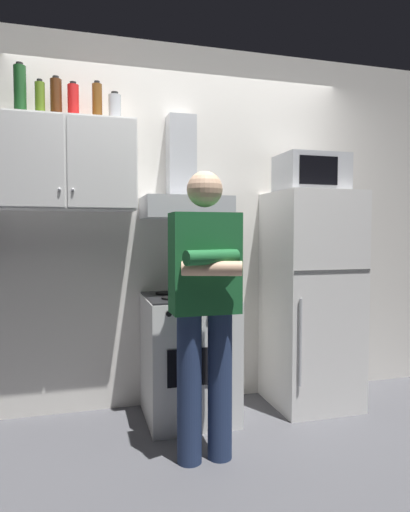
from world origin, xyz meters
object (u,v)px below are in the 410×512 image
(microwave, at_px, (311,174))
(bottle_canister_steel, at_px, (115,108))
(refrigerator, at_px, (311,299))
(bottle_olive_oil, at_px, (40,100))
(person_standing, at_px, (205,304))
(cooking_pot, at_px, (211,286))
(stove_oven, at_px, (189,356))
(upper_cabinet, at_px, (67,165))
(bottle_beer_brown, at_px, (97,103))
(bottle_rum_dark, at_px, (56,99))
(bottle_soda_red, at_px, (73,102))
(range_hood, at_px, (184,191))
(bottle_wine_green, at_px, (20,91))

(microwave, relative_size, bottle_canister_steel, 2.32)
(refrigerator, relative_size, bottle_olive_oil, 6.53)
(person_standing, xyz_separation_m, cooking_pot, (0.18, 0.49, 0.04))
(stove_oven, height_order, microwave, microwave)
(upper_cabinet, distance_m, cooking_pot, 1.26)
(stove_oven, bearing_deg, bottle_beer_brown, 164.61)
(upper_cabinet, bearing_deg, bottle_rum_dark, 143.77)
(stove_oven, relative_size, bottle_canister_steel, 4.23)
(microwave, relative_size, bottle_rum_dark, 1.68)
(person_standing, bearing_deg, microwave, 32.00)
(bottle_soda_red, bearing_deg, bottle_beer_brown, 0.01)
(stove_oven, distance_m, bottle_rum_dark, 1.96)
(person_standing, bearing_deg, range_hood, 86.09)
(stove_oven, xyz_separation_m, cooking_pot, (0.13, -0.12, 0.50))
(range_hood, bearing_deg, bottle_olive_oil, 179.51)
(cooking_pot, height_order, bottle_soda_red, bottle_soda_red)
(cooking_pot, distance_m, bottle_soda_red, 1.54)
(cooking_pot, xyz_separation_m, bottle_soda_red, (-0.88, 0.28, 1.23))
(upper_cabinet, height_order, bottle_beer_brown, bottle_beer_brown)
(refrigerator, relative_size, bottle_wine_green, 4.72)
(person_standing, distance_m, bottle_rum_dark, 1.71)
(cooking_pot, relative_size, bottle_soda_red, 1.07)
(refrigerator, height_order, cooking_pot, refrigerator)
(bottle_canister_steel, xyz_separation_m, bottle_soda_red, (-0.27, 0.02, 0.03))
(cooking_pot, bearing_deg, bottle_rum_dark, 163.74)
(stove_oven, relative_size, bottle_wine_green, 2.58)
(upper_cabinet, height_order, bottle_canister_steel, bottle_canister_steel)
(cooking_pot, distance_m, bottle_olive_oil, 1.66)
(range_hood, relative_size, bottle_rum_dark, 2.63)
(upper_cabinet, relative_size, bottle_olive_oil, 3.67)
(bottle_soda_red, bearing_deg, stove_oven, -12.31)
(upper_cabinet, xyz_separation_m, bottle_olive_oil, (-0.16, 0.01, 0.42))
(bottle_olive_oil, relative_size, bottle_soda_red, 0.95)
(person_standing, distance_m, bottle_canister_steel, 1.52)
(stove_oven, relative_size, cooking_pot, 3.18)
(microwave, distance_m, bottle_beer_brown, 1.61)
(upper_cabinet, distance_m, range_hood, 0.81)
(bottle_canister_steel, relative_size, bottle_olive_oil, 0.84)
(microwave, bearing_deg, bottle_canister_steel, 175.07)
(upper_cabinet, relative_size, refrigerator, 0.56)
(upper_cabinet, distance_m, bottle_soda_red, 0.43)
(bottle_canister_steel, relative_size, bottle_rum_dark, 0.72)
(range_hood, bearing_deg, bottle_beer_brown, 176.41)
(refrigerator, xyz_separation_m, microwave, (-0.00, 0.02, 0.94))
(upper_cabinet, height_order, bottle_rum_dark, bottle_rum_dark)
(cooking_pot, xyz_separation_m, bottle_canister_steel, (-0.61, 0.26, 1.21))
(cooking_pot, bearing_deg, bottle_beer_brown, 158.69)
(range_hood, bearing_deg, cooking_pot, -62.12)
(bottle_beer_brown, height_order, bottle_soda_red, bottle_beer_brown)
(bottle_soda_red, bearing_deg, microwave, -4.87)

